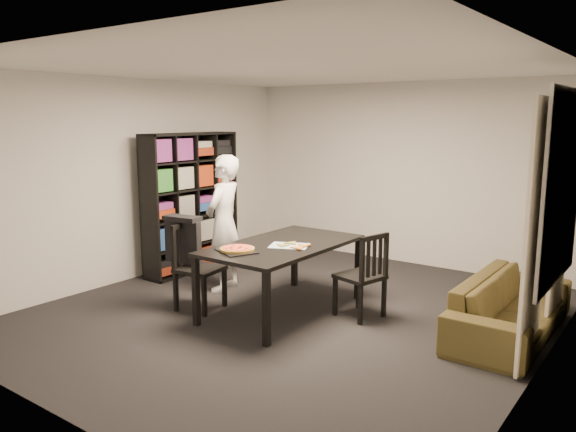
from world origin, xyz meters
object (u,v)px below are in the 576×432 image
Objects in this scene: chair_right at (366,270)px; sofa at (511,307)px; bookshelf at (191,203)px; pepperoni_pizza at (237,249)px; person at (224,223)px; chair_left at (193,260)px; baking_tray at (236,251)px; dining_table at (283,250)px.

sofa is at bearing 121.95° from chair_right.
bookshelf reaches higher than chair_right.
pepperoni_pizza is (-1.00, -0.90, 0.26)m from chair_right.
person is at bearing -72.24° from chair_right.
chair_right is (1.72, 0.83, -0.02)m from chair_left.
chair_left is at bearing 173.60° from baking_tray.
baking_tray is at bearing 119.73° from sofa.
bookshelf is at bearing 37.81° from chair_left.
person is at bearing 138.67° from baking_tray.
baking_tray is at bearing -104.62° from chair_left.
dining_table is 2.37m from sofa.
chair_right is at bearing 42.16° from baking_tray.
bookshelf is at bearing -81.77° from chair_right.
chair_right is 0.55× the size of person.
person is 4.17× the size of baking_tray.
bookshelf is at bearing 92.06° from sofa.
chair_left is at bearing 0.04° from person.
chair_right is 1.92m from person.
baking_tray reaches higher than dining_table.
dining_table is 0.95× the size of sofa.
pepperoni_pizza reaches higher than dining_table.
dining_table is 1.98× the size of chair_right.
bookshelf reaches higher than sofa.
pepperoni_pizza is at bearing -32.30° from bookshelf.
sofa is at bearing 29.52° from pepperoni_pizza.
bookshelf reaches higher than person.
chair_left is 0.57× the size of person.
chair_right is at bearing -72.49° from chair_left.
chair_right is 1.45m from sofa.
baking_tray is 1.14× the size of pepperoni_pizza.
chair_right is 1.37m from baking_tray.
pepperoni_pizza is 2.76m from sofa.
sofa is (4.24, 0.15, -0.67)m from bookshelf.
person reaches higher than sofa.
baking_tray is (-1.00, -0.91, 0.24)m from chair_right.
sofa is at bearing 19.46° from dining_table.
bookshelf reaches higher than baking_tray.
dining_table is 5.22× the size of pepperoni_pizza.
dining_table is 0.59m from pepperoni_pizza.
sofa is (3.08, 1.27, -0.26)m from chair_left.
person is (0.98, -0.41, -0.12)m from bookshelf.
chair_right is 1.37m from pepperoni_pizza.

